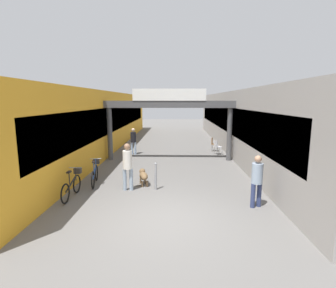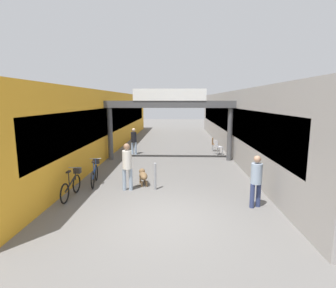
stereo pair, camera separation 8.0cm
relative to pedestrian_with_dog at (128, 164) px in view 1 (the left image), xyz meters
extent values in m
plane|color=#605E5B|center=(1.42, -2.35, -1.02)|extent=(80.00, 80.00, 0.00)
cube|color=gold|center=(-3.68, 8.65, 0.91)|extent=(3.00, 26.00, 3.87)
cube|color=black|center=(-2.20, 8.65, 1.11)|extent=(0.04, 23.40, 1.55)
cube|color=#9E9993|center=(6.52, 8.65, 0.91)|extent=(3.00, 26.00, 3.87)
cube|color=black|center=(5.04, 8.65, 1.11)|extent=(0.04, 23.40, 1.55)
cylinder|color=#4C4C4F|center=(-1.93, 5.15, 0.44)|extent=(0.28, 0.28, 2.93)
cylinder|color=#4C4C4F|center=(4.77, 5.15, 0.44)|extent=(0.28, 0.28, 2.93)
cube|color=#4C4C4F|center=(1.42, 5.15, 2.09)|extent=(7.40, 0.44, 0.39)
cube|color=white|center=(1.42, 4.95, 2.61)|extent=(3.96, 0.10, 0.64)
cylinder|color=#8C9EB2|center=(-0.12, -0.01, -0.61)|extent=(0.15, 0.15, 0.83)
cylinder|color=#8C9EB2|center=(0.12, 0.01, -0.61)|extent=(0.15, 0.15, 0.83)
cylinder|color=silver|center=(0.00, 0.00, 0.15)|extent=(0.36, 0.36, 0.68)
sphere|color=#8C664C|center=(0.00, 0.00, 0.64)|extent=(0.25, 0.25, 0.23)
cylinder|color=navy|center=(4.20, -1.48, -0.64)|extent=(0.18, 0.18, 0.77)
cylinder|color=navy|center=(4.42, -1.39, -0.64)|extent=(0.18, 0.18, 0.77)
cylinder|color=#8C9EB2|center=(4.31, -1.43, 0.07)|extent=(0.45, 0.45, 0.64)
sphere|color=tan|center=(4.31, -1.43, 0.53)|extent=(0.29, 0.29, 0.22)
cylinder|color=#A5BFE0|center=(-0.74, 6.59, -0.64)|extent=(0.18, 0.18, 0.76)
cylinder|color=#A5BFE0|center=(-0.96, 6.68, -0.64)|extent=(0.18, 0.18, 0.76)
cylinder|color=black|center=(-0.85, 6.63, 0.05)|extent=(0.44, 0.44, 0.63)
sphere|color=beige|center=(-0.85, 6.63, 0.50)|extent=(0.28, 0.28, 0.21)
ellipsoid|color=brown|center=(0.51, 0.61, -0.65)|extent=(0.50, 0.78, 0.29)
sphere|color=brown|center=(0.42, 0.92, -0.55)|extent=(0.30, 0.30, 0.24)
sphere|color=white|center=(0.45, 0.82, -0.66)|extent=(0.22, 0.22, 0.17)
cylinder|color=brown|center=(0.36, 0.79, -0.91)|extent=(0.09, 0.09, 0.23)
cylinder|color=brown|center=(0.54, 0.85, -0.91)|extent=(0.09, 0.09, 0.23)
cylinder|color=brown|center=(0.48, 0.38, -0.91)|extent=(0.09, 0.09, 0.23)
cylinder|color=brown|center=(0.66, 0.43, -0.91)|extent=(0.09, 0.09, 0.23)
torus|color=black|center=(-1.81, -0.33, -0.69)|extent=(0.05, 0.67, 0.67)
torus|color=black|center=(-1.80, -1.35, -0.69)|extent=(0.05, 0.67, 0.67)
cube|color=black|center=(-1.80, -0.84, -0.51)|extent=(0.04, 0.94, 0.34)
cylinder|color=black|center=(-1.80, -0.96, -0.29)|extent=(0.03, 0.03, 0.42)
cube|color=black|center=(-1.80, -0.96, -0.07)|extent=(0.10, 0.22, 0.05)
cylinder|color=black|center=(-1.81, -0.39, -0.31)|extent=(0.03, 0.03, 0.46)
cylinder|color=gray|center=(-1.81, -0.39, -0.07)|extent=(0.46, 0.03, 0.03)
cube|color=#332D28|center=(-1.81, -0.19, -0.23)|extent=(0.24, 0.20, 0.20)
torus|color=black|center=(-1.53, 1.13, -0.69)|extent=(0.16, 0.67, 0.67)
torus|color=black|center=(-1.36, 0.13, -0.69)|extent=(0.16, 0.67, 0.67)
cube|color=#234C9E|center=(-1.45, 0.63, -0.51)|extent=(0.19, 0.94, 0.34)
cylinder|color=#234C9E|center=(-1.43, 0.51, -0.29)|extent=(0.04, 0.04, 0.42)
cube|color=black|center=(-1.43, 0.51, -0.07)|extent=(0.14, 0.23, 0.05)
cylinder|color=#234C9E|center=(-1.52, 1.08, -0.31)|extent=(0.04, 0.04, 0.46)
cylinder|color=gray|center=(-1.52, 1.08, -0.07)|extent=(0.46, 0.10, 0.03)
cube|color=#332D28|center=(-1.56, 1.27, -0.23)|extent=(0.27, 0.24, 0.20)
cylinder|color=gray|center=(1.02, 0.10, -0.54)|extent=(0.10, 0.10, 0.96)
sphere|color=gray|center=(1.02, 0.10, -0.03)|extent=(0.10, 0.10, 0.10)
cylinder|color=gray|center=(4.52, 6.92, -0.80)|extent=(0.04, 0.04, 0.45)
cylinder|color=gray|center=(4.64, 6.61, -0.80)|extent=(0.04, 0.04, 0.45)
cylinder|color=gray|center=(4.20, 6.80, -0.80)|extent=(0.04, 0.04, 0.45)
cylinder|color=gray|center=(4.33, 6.48, -0.80)|extent=(0.04, 0.04, 0.45)
cube|color=silver|center=(4.42, 6.70, -0.55)|extent=(0.52, 0.52, 0.04)
cube|color=silver|center=(4.26, 6.64, -0.33)|extent=(0.19, 0.39, 0.40)
cylinder|color=gray|center=(4.57, 7.93, -0.80)|extent=(0.04, 0.04, 0.45)
cylinder|color=gray|center=(4.48, 7.61, -0.80)|extent=(0.04, 0.04, 0.45)
cylinder|color=gray|center=(4.25, 8.03, -0.80)|extent=(0.04, 0.04, 0.45)
cylinder|color=gray|center=(4.15, 7.70, -0.80)|extent=(0.04, 0.04, 0.45)
cube|color=olive|center=(4.36, 7.82, -0.55)|extent=(0.50, 0.50, 0.04)
cube|color=olive|center=(4.19, 7.87, -0.33)|extent=(0.15, 0.40, 0.40)
camera|label=1|loc=(1.77, -9.36, 2.31)|focal=28.00mm
camera|label=2|loc=(1.85, -9.36, 2.31)|focal=28.00mm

